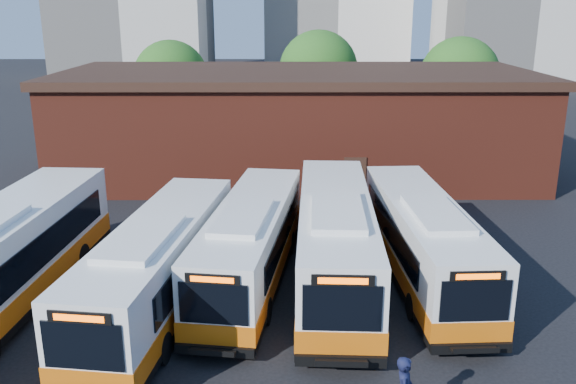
{
  "coord_description": "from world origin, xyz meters",
  "views": [
    {
      "loc": [
        -0.68,
        -17.66,
        10.05
      ],
      "look_at": [
        -0.62,
        4.34,
        3.38
      ],
      "focal_mm": 38.0,
      "sensor_mm": 36.0,
      "label": 1
    }
  ],
  "objects_px": {
    "bus_west": "(159,269)",
    "bus_mideast": "(335,244)",
    "bus_midwest": "(251,246)",
    "bus_east": "(423,243)",
    "bus_farwest": "(3,265)"
  },
  "relations": [
    {
      "from": "bus_west",
      "to": "bus_mideast",
      "type": "height_order",
      "value": "bus_mideast"
    },
    {
      "from": "bus_midwest",
      "to": "bus_east",
      "type": "bearing_deg",
      "value": 9.78
    },
    {
      "from": "bus_mideast",
      "to": "bus_east",
      "type": "xyz_separation_m",
      "value": [
        3.38,
        0.29,
        -0.11
      ]
    },
    {
      "from": "bus_west",
      "to": "bus_midwest",
      "type": "xyz_separation_m",
      "value": [
        3.0,
        2.2,
        -0.05
      ]
    },
    {
      "from": "bus_midwest",
      "to": "bus_mideast",
      "type": "distance_m",
      "value": 3.17
    },
    {
      "from": "bus_farwest",
      "to": "bus_west",
      "type": "distance_m",
      "value": 5.33
    },
    {
      "from": "bus_midwest",
      "to": "bus_mideast",
      "type": "xyz_separation_m",
      "value": [
        3.16,
        -0.06,
        0.13
      ]
    },
    {
      "from": "bus_west",
      "to": "bus_mideast",
      "type": "bearing_deg",
      "value": 26.47
    },
    {
      "from": "bus_west",
      "to": "bus_east",
      "type": "distance_m",
      "value": 9.84
    },
    {
      "from": "bus_mideast",
      "to": "bus_east",
      "type": "distance_m",
      "value": 3.39
    },
    {
      "from": "bus_farwest",
      "to": "bus_mideast",
      "type": "relative_size",
      "value": 1.05
    },
    {
      "from": "bus_mideast",
      "to": "bus_midwest",
      "type": "bearing_deg",
      "value": -178.47
    },
    {
      "from": "bus_farwest",
      "to": "bus_west",
      "type": "xyz_separation_m",
      "value": [
        5.32,
        0.0,
        -0.16
      ]
    },
    {
      "from": "bus_farwest",
      "to": "bus_east",
      "type": "height_order",
      "value": "bus_farwest"
    },
    {
      "from": "bus_east",
      "to": "bus_midwest",
      "type": "bearing_deg",
      "value": 179.45
    }
  ]
}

